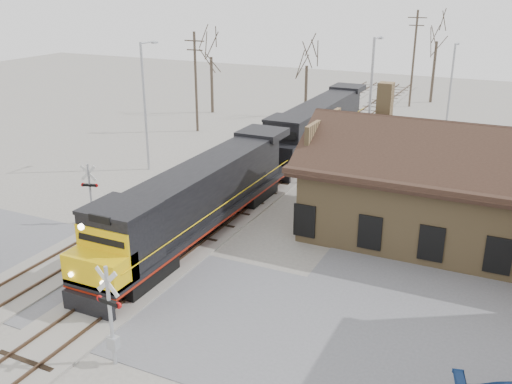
% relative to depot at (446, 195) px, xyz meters
% --- Properties ---
extents(ground, '(140.00, 140.00, 0.00)m').
position_rel_depot_xyz_m(ground, '(-11.99, -12.00, -2.41)').
color(ground, '#9B968C').
rests_on(ground, ground).
extents(road, '(60.00, 9.00, 0.03)m').
position_rel_depot_xyz_m(road, '(-11.99, -12.00, -2.39)').
color(road, '#5C5C61').
rests_on(road, ground).
extents(track_main, '(3.40, 90.00, 0.24)m').
position_rel_depot_xyz_m(track_main, '(-11.99, 3.00, -2.34)').
color(track_main, '#9B968C').
rests_on(track_main, ground).
extents(track_siding, '(3.40, 90.00, 0.24)m').
position_rel_depot_xyz_m(track_siding, '(-16.49, 3.00, -2.34)').
color(track_siding, '#9B968C').
rests_on(track_siding, ground).
extents(depot, '(15.20, 9.31, 7.90)m').
position_rel_depot_xyz_m(depot, '(0.00, 0.00, 0.00)').
color(depot, olive).
rests_on(depot, ground).
extents(locomotive_lead, '(2.77, 18.55, 4.11)m').
position_rel_depot_xyz_m(locomotive_lead, '(-11.99, -5.86, -0.25)').
color(locomotive_lead, black).
rests_on(locomotive_lead, ground).
extents(locomotive_trailing, '(2.77, 18.55, 3.89)m').
position_rel_depot_xyz_m(locomotive_trailing, '(-11.99, 12.97, -0.25)').
color(locomotive_trailing, black).
rests_on(locomotive_trailing, ground).
extents(crossbuck_near, '(1.13, 0.30, 3.97)m').
position_rel_depot_xyz_m(crossbuck_near, '(-9.03, -16.59, -0.54)').
color(crossbuck_near, '#A5A8AD').
rests_on(crossbuck_near, ground).
extents(crossbuck_far, '(1.00, 0.36, 3.58)m').
position_rel_depot_xyz_m(crossbuck_far, '(-18.46, -6.73, -0.70)').
color(crossbuck_far, '#A5A8AD').
rests_on(crossbuck_far, ground).
extents(streetlight_a, '(0.25, 2.04, 9.23)m').
position_rel_depot_xyz_m(streetlight_a, '(-21.52, 3.15, 2.75)').
color(streetlight_a, '#A5A8AD').
rests_on(streetlight_a, ground).
extents(streetlight_b, '(0.25, 2.04, 9.81)m').
position_rel_depot_xyz_m(streetlight_b, '(-6.22, 7.18, 3.04)').
color(streetlight_b, '#A5A8AD').
rests_on(streetlight_b, ground).
extents(streetlight_c, '(0.25, 2.04, 8.31)m').
position_rel_depot_xyz_m(streetlight_c, '(-2.92, 21.48, 2.28)').
color(streetlight_c, '#A5A8AD').
rests_on(streetlight_c, ground).
extents(utility_pole_a, '(2.00, 0.24, 9.01)m').
position_rel_depot_xyz_m(utility_pole_a, '(-24.29, 14.63, 2.32)').
color(utility_pole_a, '#382D23').
rests_on(utility_pole_a, ground).
extents(utility_pole_b, '(2.00, 0.24, 10.37)m').
position_rel_depot_xyz_m(utility_pole_b, '(-8.66, 34.57, 3.01)').
color(utility_pole_b, '#382D23').
rests_on(utility_pole_b, ground).
extents(tree_a, '(3.88, 3.88, 9.50)m').
position_rel_depot_xyz_m(tree_a, '(-27.08, 22.38, 4.35)').
color(tree_a, '#382D23').
rests_on(tree_a, ground).
extents(tree_b, '(3.43, 3.43, 8.41)m').
position_rel_depot_xyz_m(tree_b, '(-17.50, 25.08, 3.57)').
color(tree_b, '#382D23').
rests_on(tree_b, ground).
extents(tree_c, '(4.59, 4.59, 11.25)m').
position_rel_depot_xyz_m(tree_c, '(-6.92, 38.12, 5.60)').
color(tree_c, '#382D23').
rests_on(tree_c, ground).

